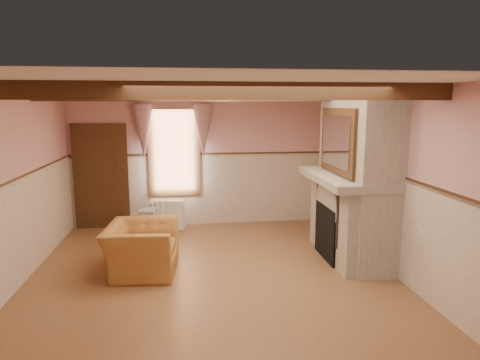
{
  "coord_description": "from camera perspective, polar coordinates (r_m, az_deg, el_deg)",
  "views": [
    {
      "loc": [
        -0.36,
        -6.02,
        2.56
      ],
      "look_at": [
        0.51,
        0.8,
        1.33
      ],
      "focal_mm": 32.0,
      "sensor_mm": 36.0,
      "label": 1
    }
  ],
  "objects": [
    {
      "name": "armchair",
      "position": [
        6.79,
        -13.01,
        -8.89
      ],
      "size": [
        1.11,
        1.24,
        0.76
      ],
      "primitive_type": "imported",
      "rotation": [
        0.0,
        0.0,
        1.49
      ],
      "color": "#9E662D",
      "rests_on": "floor"
    },
    {
      "name": "chair_rail",
      "position": [
        6.13,
        -3.8,
        0.14
      ],
      "size": [
        5.5,
        6.0,
        0.08
      ],
      "primitive_type": null,
      "color": "black",
      "rests_on": "wainscot"
    },
    {
      "name": "floor",
      "position": [
        6.55,
        -3.65,
        -12.88
      ],
      "size": [
        5.5,
        6.0,
        0.01
      ],
      "primitive_type": "cube",
      "color": "brown",
      "rests_on": "ground"
    },
    {
      "name": "wall_back",
      "position": [
        9.11,
        -4.97,
        2.76
      ],
      "size": [
        5.5,
        0.02,
        2.8
      ],
      "primitive_type": "cube",
      "color": "tan",
      "rests_on": "floor"
    },
    {
      "name": "wall_front",
      "position": [
        3.26,
        -0.45,
        -10.7
      ],
      "size": [
        5.5,
        0.02,
        2.8
      ],
      "primitive_type": "cube",
      "color": "tan",
      "rests_on": "floor"
    },
    {
      "name": "wall_right",
      "position": [
        6.88,
        19.72,
        -0.18
      ],
      "size": [
        0.02,
        6.0,
        2.8
      ],
      "primitive_type": "cube",
      "color": "tan",
      "rests_on": "floor"
    },
    {
      "name": "bowl",
      "position": [
        7.09,
        14.37,
        0.91
      ],
      "size": [
        0.36,
        0.36,
        0.09
      ],
      "primitive_type": "imported",
      "color": "brown",
      "rests_on": "mantel"
    },
    {
      "name": "candle_red",
      "position": [
        6.71,
        15.68,
        0.65
      ],
      "size": [
        0.06,
        0.06,
        0.16
      ],
      "primitive_type": "cylinder",
      "color": "#A8141A",
      "rests_on": "mantel"
    },
    {
      "name": "window",
      "position": [
        9.04,
        -8.8,
        4.22
      ],
      "size": [
        1.06,
        0.08,
        2.02
      ],
      "primitive_type": "cube",
      "color": "white",
      "rests_on": "wall_back"
    },
    {
      "name": "side_table",
      "position": [
        7.77,
        -11.77,
        -7.21
      ],
      "size": [
        0.59,
        0.59,
        0.55
      ],
      "primitive_type": "cylinder",
      "rotation": [
        0.0,
        0.0,
        0.31
      ],
      "color": "brown",
      "rests_on": "floor"
    },
    {
      "name": "wainscot",
      "position": [
        6.3,
        -3.73,
        -6.59
      ],
      "size": [
        5.5,
        6.0,
        1.5
      ],
      "primitive_type": null,
      "color": "beige",
      "rests_on": "floor"
    },
    {
      "name": "overmantel_mirror",
      "position": [
        7.08,
        12.79,
        5.09
      ],
      "size": [
        0.06,
        1.44,
        1.04
      ],
      "primitive_type": "cube",
      "color": "silver",
      "rests_on": "fireplace"
    },
    {
      "name": "ceiling_beam_back",
      "position": [
        7.23,
        -4.52,
        11.2
      ],
      "size": [
        5.5,
        0.18,
        0.2
      ],
      "primitive_type": "cube",
      "color": "black",
      "rests_on": "ceiling"
    },
    {
      "name": "window_drapes",
      "position": [
        8.91,
        -8.92,
        8.0
      ],
      "size": [
        1.3,
        0.14,
        1.4
      ],
      "primitive_type": "cube",
      "color": "gray",
      "rests_on": "wall_back"
    },
    {
      "name": "ceiling_beam_front",
      "position": [
        4.84,
        -3.07,
        11.78
      ],
      "size": [
        5.5,
        0.18,
        0.2
      ],
      "primitive_type": "cube",
      "color": "black",
      "rests_on": "ceiling"
    },
    {
      "name": "book_stack",
      "position": [
        7.64,
        -12.19,
        -4.58
      ],
      "size": [
        0.31,
        0.36,
        0.2
      ],
      "primitive_type": "cube",
      "rotation": [
        0.0,
        0.0,
        -0.15
      ],
      "color": "#B7AD8C",
      "rests_on": "side_table"
    },
    {
      "name": "firebox",
      "position": [
        7.34,
        11.88,
        -6.8
      ],
      "size": [
        0.2,
        0.95,
        0.9
      ],
      "primitive_type": "cube",
      "color": "black",
      "rests_on": "floor"
    },
    {
      "name": "mantel_clock",
      "position": [
        7.94,
        11.94,
        2.38
      ],
      "size": [
        0.14,
        0.24,
        0.2
      ],
      "primitive_type": "cube",
      "color": "black",
      "rests_on": "mantel"
    },
    {
      "name": "mantel",
      "position": [
        7.22,
        13.98,
        0.25
      ],
      "size": [
        1.05,
        2.05,
        0.12
      ],
      "primitive_type": "cube",
      "color": "gray",
      "rests_on": "fireplace"
    },
    {
      "name": "oil_lamp",
      "position": [
        7.75,
        12.44,
        2.47
      ],
      "size": [
        0.11,
        0.11,
        0.28
      ],
      "primitive_type": "cylinder",
      "color": "#C97F38",
      "rests_on": "mantel"
    },
    {
      "name": "door",
      "position": [
        9.25,
        -18.02,
        0.23
      ],
      "size": [
        1.1,
        0.1,
        2.1
      ],
      "primitive_type": "cube",
      "color": "black",
      "rests_on": "floor"
    },
    {
      "name": "wall_left",
      "position": [
        6.58,
        -28.44,
        -1.26
      ],
      "size": [
        0.02,
        6.0,
        2.8
      ],
      "primitive_type": "cube",
      "color": "tan",
      "rests_on": "floor"
    },
    {
      "name": "radiator",
      "position": [
        9.02,
        -9.67,
        -4.54
      ],
      "size": [
        0.72,
        0.34,
        0.6
      ],
      "primitive_type": "cube",
      "rotation": [
        0.0,
        0.0,
        -0.24
      ],
      "color": "white",
      "rests_on": "floor"
    },
    {
      "name": "jar_yellow",
      "position": [
        6.7,
        15.71,
        0.47
      ],
      "size": [
        0.06,
        0.06,
        0.12
      ],
      "primitive_type": "cylinder",
      "color": "gold",
      "rests_on": "mantel"
    },
    {
      "name": "ceiling",
      "position": [
        6.04,
        -3.95,
        12.38
      ],
      "size": [
        5.5,
        6.0,
        0.01
      ],
      "primitive_type": "cube",
      "color": "silver",
      "rests_on": "wall_back"
    },
    {
      "name": "fireplace",
      "position": [
        7.28,
        15.31,
        0.59
      ],
      "size": [
        0.85,
        2.0,
        2.8
      ],
      "primitive_type": "cube",
      "color": "gray",
      "rests_on": "floor"
    }
  ]
}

